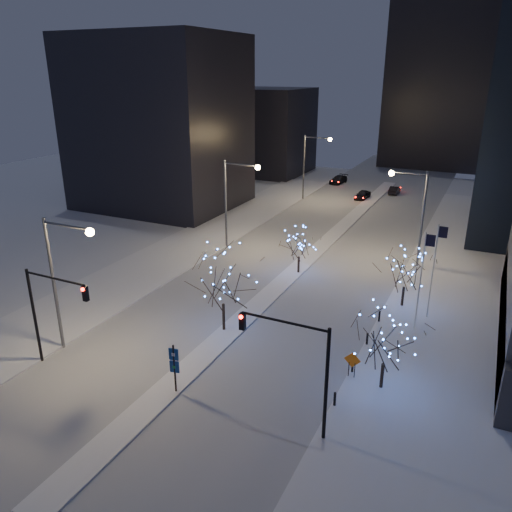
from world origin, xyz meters
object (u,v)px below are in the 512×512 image
Objects in this scene: traffic_signal_west at (49,304)px; car_near at (363,195)px; street_lamp_east at (415,206)px; holiday_tree_median_near at (223,280)px; construction_sign at (352,362)px; traffic_signal_east at (300,359)px; holiday_tree_plaza_far at (406,271)px; street_lamp_w_near at (62,269)px; holiday_tree_median_far at (299,245)px; car_mid at (394,190)px; street_lamp_w_mid at (234,193)px; holiday_tree_plaza_near at (386,340)px; wayfinding_sign at (174,364)px; car_far at (338,180)px.

car_near is (6.94, 56.14, -4.06)m from traffic_signal_west.
street_lamp_east reaches higher than traffic_signal_west.
holiday_tree_median_near is 11.40m from construction_sign.
holiday_tree_plaza_far is (2.39, 18.82, -1.39)m from traffic_signal_east.
street_lamp_w_near reaches higher than holiday_tree_median_far.
traffic_signal_west is 1.81× the size of car_mid.
street_lamp_w_mid is 19.67m from holiday_tree_median_near.
street_lamp_w_near is 1.43× the size of traffic_signal_east.
holiday_tree_median_near is at bearing 87.00° from car_mid.
holiday_tree_median_far is 19.79m from holiday_tree_plaza_near.
traffic_signal_east is 2.01× the size of wayfinding_sign.
holiday_tree_plaza_near reaches higher than holiday_tree_plaza_far.
traffic_signal_east is 1.06× the size of holiday_tree_median_near.
car_near is 50.16m from construction_sign.
holiday_tree_plaza_near is (21.28, 5.11, -2.88)m from street_lamp_w_near.
street_lamp_east is 5.38× the size of construction_sign.
street_lamp_east reaches higher than car_mid.
street_lamp_east is at bearing -60.46° from car_near.
traffic_signal_east reaches higher than construction_sign.
holiday_tree_median_far reaches higher than car_near.
street_lamp_east is at bearing 36.32° from holiday_tree_median_far.
holiday_tree_plaza_far is at bearing -16.17° from holiday_tree_median_far.
traffic_signal_west is 56.72m from car_near.
street_lamp_east is at bearing 95.63° from holiday_tree_plaza_near.
construction_sign is (19.24, -19.61, -5.23)m from street_lamp_w_mid.
traffic_signal_east is 7.09m from holiday_tree_plaza_near.
traffic_signal_west is 1.06× the size of holiday_tree_median_near.
street_lamp_w_near is 64.03m from car_far.
street_lamp_w_mid reaches higher than traffic_signal_east.
traffic_signal_east is 1.81× the size of car_mid.
wayfinding_sign is at bearing 88.54° from car_mid.
holiday_tree_plaza_near is at bearing 16.87° from wayfinding_sign.
street_lamp_w_near reaches higher than car_near.
car_mid is 11.41m from car_far.
traffic_signal_east is at bearing -68.98° from holiday_tree_median_far.
street_lamp_w_near is at bearing -92.18° from car_near.
car_mid is (11.30, 59.90, -5.86)m from street_lamp_w_near.
traffic_signal_east is 19.02m from holiday_tree_plaza_far.
traffic_signal_east is 1.37× the size of holiday_tree_plaza_far.
holiday_tree_median_near is at bearing 49.71° from traffic_signal_west.
holiday_tree_median_far is at bearing 122.15° from construction_sign.
car_far is (-17.32, 64.77, -4.07)m from traffic_signal_east.
holiday_tree_median_near is at bearing -138.54° from holiday_tree_plaza_far.
wayfinding_sign is at bearing 179.97° from traffic_signal_east.
traffic_signal_west is at bearing -121.69° from street_lamp_east.
construction_sign is (1.36, 6.39, -3.49)m from traffic_signal_east.
holiday_tree_plaza_far is at bearing 82.76° from traffic_signal_east.
car_near is (-11.58, 26.14, -5.75)m from street_lamp_east.
car_far is 61.30m from construction_sign.
traffic_signal_east is at bearing -97.24° from holiday_tree_plaza_far.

